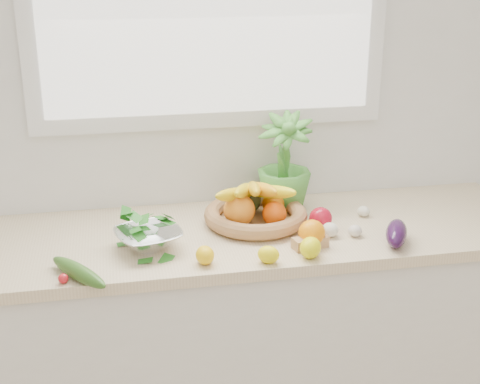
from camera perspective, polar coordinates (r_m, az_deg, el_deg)
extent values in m
cube|color=white|center=(2.47, -2.60, 9.02)|extent=(4.50, 0.02, 2.70)
cube|color=silver|center=(2.55, -1.22, -13.10)|extent=(2.20, 0.58, 0.86)
cube|color=beige|center=(2.33, -1.30, -3.83)|extent=(2.24, 0.62, 0.04)
sphere|color=orange|center=(2.21, 6.15, -3.50)|extent=(0.12, 0.12, 0.09)
ellipsoid|color=yellow|center=(2.09, -3.01, -5.40)|extent=(0.06, 0.08, 0.06)
ellipsoid|color=yellow|center=(2.13, 6.03, -4.74)|extent=(0.10, 0.11, 0.07)
ellipsoid|color=yellow|center=(2.09, 2.44, -5.36)|extent=(0.09, 0.08, 0.06)
sphere|color=#AA0D22|center=(2.34, 6.90, -2.26)|extent=(0.08, 0.08, 0.08)
cube|color=tan|center=(2.21, 6.02, -4.30)|extent=(0.13, 0.07, 0.04)
ellipsoid|color=beige|center=(2.29, 7.69, -3.22)|extent=(0.07, 0.07, 0.05)
ellipsoid|color=white|center=(2.48, 10.50, -1.62)|extent=(0.06, 0.06, 0.04)
ellipsoid|color=beige|center=(2.31, 9.79, -3.28)|extent=(0.06, 0.06, 0.04)
ellipsoid|color=#290D32|center=(2.28, 13.20, -3.45)|extent=(0.14, 0.20, 0.07)
ellipsoid|color=#244F17|center=(2.05, -13.62, -6.65)|extent=(0.20, 0.25, 0.05)
sphere|color=red|center=(2.04, -14.85, -7.16)|extent=(0.04, 0.04, 0.03)
imported|color=#489335|center=(2.46, 3.80, 2.58)|extent=(0.26, 0.26, 0.36)
cylinder|color=#AE894D|center=(2.39, 1.34, -2.53)|extent=(0.35, 0.35, 0.01)
torus|color=#AC7D4C|center=(2.38, 1.34, -1.95)|extent=(0.41, 0.41, 0.06)
sphere|color=orange|center=(2.33, -0.06, -1.54)|extent=(0.12, 0.12, 0.11)
sphere|color=#EA5207|center=(2.33, 2.95, -1.85)|extent=(0.09, 0.09, 0.08)
sphere|color=orange|center=(2.43, 2.85, -0.98)|extent=(0.09, 0.09, 0.08)
ellipsoid|color=black|center=(2.43, 0.76, -0.56)|extent=(0.10, 0.10, 0.11)
ellipsoid|color=gold|center=(2.32, -0.39, -0.21)|extent=(0.20, 0.20, 0.11)
ellipsoid|color=yellow|center=(2.33, 0.38, 0.13)|extent=(0.14, 0.24, 0.11)
ellipsoid|color=yellow|center=(2.33, 1.17, 0.28)|extent=(0.07, 0.25, 0.11)
ellipsoid|color=#FFB115|center=(2.34, 1.91, 0.24)|extent=(0.09, 0.25, 0.11)
ellipsoid|color=yellow|center=(2.35, 2.73, 0.00)|extent=(0.16, 0.23, 0.11)
cylinder|color=white|center=(2.21, -7.77, -4.65)|extent=(0.10, 0.10, 0.02)
imported|color=white|center=(2.20, -7.82, -3.86)|extent=(0.26, 0.26, 0.05)
ellipsoid|color=#2A6519|center=(2.18, -7.87, -2.88)|extent=(0.20, 0.20, 0.06)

